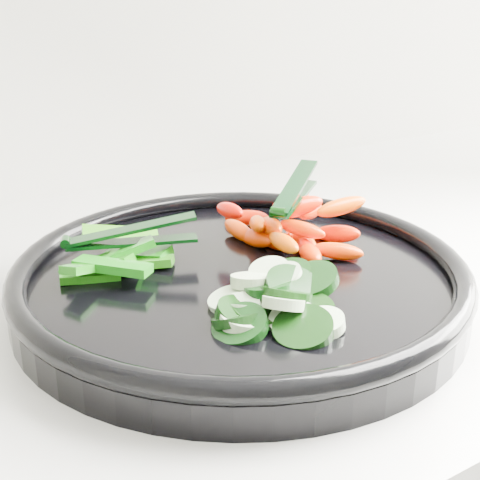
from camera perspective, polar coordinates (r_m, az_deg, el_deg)
veggie_tray at (r=0.55m, az=0.00°, el=-3.33°), size 0.48×0.48×0.04m
cucumber_pile at (r=0.49m, az=2.67°, el=-5.46°), size 0.12×0.12×0.04m
carrot_pile at (r=0.61m, az=4.32°, el=1.17°), size 0.13×0.16×0.06m
pepper_pile at (r=0.57m, az=-10.28°, el=-1.50°), size 0.11×0.11×0.04m
tong_carrot at (r=0.60m, az=4.62°, el=4.02°), size 0.10×0.08×0.02m
tong_pepper at (r=0.57m, az=-9.58°, el=0.33°), size 0.11×0.05×0.02m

